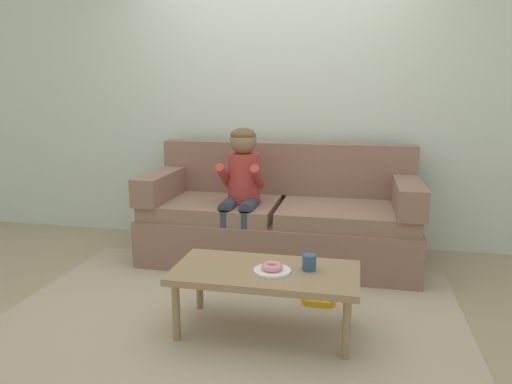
{
  "coord_description": "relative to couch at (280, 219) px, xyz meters",
  "views": [
    {
      "loc": [
        0.72,
        -2.91,
        1.39
      ],
      "look_at": [
        0.0,
        0.45,
        0.65
      ],
      "focal_mm": 33.31,
      "sensor_mm": 36.0,
      "label": 1
    }
  ],
  "objects": [
    {
      "name": "plate",
      "position": [
        0.16,
        -1.28,
        0.05
      ],
      "size": [
        0.21,
        0.21,
        0.01
      ],
      "primitive_type": "cylinder",
      "color": "white",
      "rests_on": "coffee_table"
    },
    {
      "name": "coffee_table",
      "position": [
        0.12,
        -1.26,
        0.01
      ],
      "size": [
        1.05,
        0.52,
        0.39
      ],
      "color": "#937551",
      "rests_on": "ground"
    },
    {
      "name": "area_rug",
      "position": [
        -0.12,
        -1.1,
        -0.34
      ],
      "size": [
        2.84,
        2.01,
        0.01
      ],
      "primitive_type": "cube",
      "color": "tan",
      "rests_on": "ground"
    },
    {
      "name": "ground",
      "position": [
        -0.12,
        -0.85,
        -0.34
      ],
      "size": [
        10.0,
        10.0,
        0.0
      ],
      "primitive_type": "plane",
      "color": "#9E896B"
    },
    {
      "name": "wall_back",
      "position": [
        -0.12,
        0.55,
        1.06
      ],
      "size": [
        8.0,
        0.1,
        2.8
      ],
      "primitive_type": "cube",
      "color": "beige",
      "rests_on": "ground"
    },
    {
      "name": "toy_controller",
      "position": [
        0.39,
        -0.85,
        -0.32
      ],
      "size": [
        0.23,
        0.09,
        0.05
      ],
      "rotation": [
        0.0,
        0.0,
        0.1
      ],
      "color": "gold",
      "rests_on": "ground"
    },
    {
      "name": "person_child",
      "position": [
        -0.28,
        -0.21,
        0.33
      ],
      "size": [
        0.34,
        0.58,
        1.1
      ],
      "color": "#AD3833",
      "rests_on": "ground"
    },
    {
      "name": "mug",
      "position": [
        0.36,
        -1.21,
        0.09
      ],
      "size": [
        0.08,
        0.08,
        0.09
      ],
      "primitive_type": "cylinder",
      "color": "#334C72",
      "rests_on": "coffee_table"
    },
    {
      "name": "couch",
      "position": [
        0.0,
        0.0,
        0.0
      ],
      "size": [
        2.18,
        0.9,
        0.95
      ],
      "color": "#846051",
      "rests_on": "ground"
    },
    {
      "name": "donut",
      "position": [
        0.16,
        -1.28,
        0.08
      ],
      "size": [
        0.12,
        0.12,
        0.04
      ],
      "primitive_type": "torus",
      "rotation": [
        0.0,
        0.0,
        1.53
      ],
      "color": "pink",
      "rests_on": "plate"
    }
  ]
}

